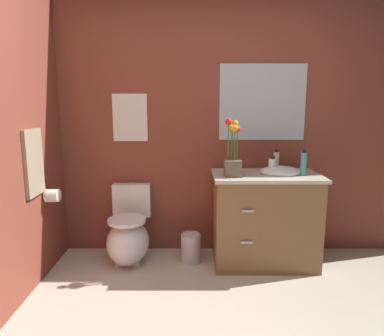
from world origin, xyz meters
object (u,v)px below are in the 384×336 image
Objects in this scene: toilet_paper_roll at (51,196)px; toilet at (127,236)px; flower_vase at (231,156)px; wall_mirror at (261,102)px; vanity_cabinet at (264,218)px; hand_wash_bottle at (271,166)px; soap_bottle at (275,161)px; wall_poster at (129,118)px; hanging_towel at (32,163)px; trash_bin at (189,248)px; lotion_bottle at (302,163)px.

toilet is at bearing 18.33° from toilet_paper_roll.
wall_mirror is at bearing 51.46° from flower_vase.
vanity_cabinet is at bearing -1.22° from toilet.
hand_wash_bottle is (1.29, -0.02, 0.66)m from toilet.
flower_vase is 0.39m from hand_wash_bottle.
soap_bottle reaches higher than hand_wash_bottle.
wall_mirror is at bearing 100.01° from hand_wash_bottle.
wall_mirror is (-0.05, 0.29, 0.55)m from hand_wash_bottle.
toilet is 1.45m from hand_wash_bottle.
wall_poster is 0.96m from hanging_towel.
hanging_towel is (-1.57, -0.25, -0.01)m from flower_vase.
toilet is 4.35× the size of hand_wash_bottle.
toilet_paper_roll is at bearing -165.78° from wall_mirror.
wall_mirror is 2.04m from hanging_towel.
hand_wash_bottle is 1.05m from trash_bin.
wall_mirror reaches higher than toilet.
wall_mirror reaches higher than hand_wash_bottle.
lotion_bottle is at bearing -3.26° from trash_bin.
trash_bin is (-0.67, 0.00, -0.29)m from vanity_cabinet.
wall_mirror is at bearing 14.22° from toilet_paper_roll.
vanity_cabinet reaches higher than toilet.
wall_poster is at bearing 167.30° from lotion_bottle.
flower_vase reaches higher than vanity_cabinet.
toilet_paper_roll is (0.06, 0.18, -0.31)m from hanging_towel.
soap_bottle is 1.98m from toilet_paper_roll.
wall_mirror is 7.27× the size of toilet_paper_roll.
toilet is 0.76m from toilet_paper_roll.
wall_mirror is (-0.30, 0.35, 0.52)m from lotion_bottle.
toilet is 1.51m from soap_bottle.
lotion_bottle is 0.69m from wall_mirror.
flower_vase reaches higher than hanging_towel.
wall_mirror reaches higher than trash_bin.
hand_wash_bottle is at bearing 16.04° from flower_vase.
flower_vase is (-0.31, -0.10, 0.57)m from vanity_cabinet.
hanging_towel reaches higher than lotion_bottle.
trash_bin is at bearing 179.84° from vanity_cabinet.
soap_bottle is 0.27m from lotion_bottle.
wall_poster reaches higher than soap_bottle.
trash_bin is 0.52× the size of hanging_towel.
hanging_towel is at bearing -171.02° from flower_vase.
soap_bottle is at bearing 8.69° from toilet_paper_roll.
hand_wash_bottle is 1.44× the size of toilet_paper_roll.
hanging_towel is at bearing -135.38° from wall_poster.
vanity_cabinet is at bearing -130.44° from soap_bottle.
flower_vase is at bearing -163.96° from hand_wash_bottle.
flower_vase reaches higher than toilet_paper_roll.
lotion_bottle is 1.26m from trash_bin.
wall_poster is at bearing 166.67° from vanity_cabinet.
trash_bin is (-0.72, -0.01, -0.77)m from hand_wash_bottle.
toilet_paper_roll is at bearing -171.60° from trash_bin.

